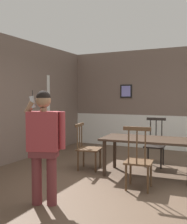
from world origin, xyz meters
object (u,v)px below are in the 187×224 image
at_px(chair_by_doorway, 138,160).
at_px(chair_opposite_corner, 155,144).
at_px(dining_table, 148,143).
at_px(chair_at_table_head, 87,147).
at_px(person_figure, 44,140).

xyz_separation_m(chair_by_doorway, chair_opposite_corner, (-0.11, 1.62, -0.01)).
height_order(dining_table, chair_at_table_head, chair_at_table_head).
xyz_separation_m(dining_table, chair_opposite_corner, (-0.05, 0.81, -0.16)).
relative_size(chair_at_table_head, chair_opposite_corner, 0.91).
bearing_deg(chair_at_table_head, chair_opposite_corner, 116.70).
bearing_deg(person_figure, chair_at_table_head, -100.86).
bearing_deg(person_figure, dining_table, -135.44).
bearing_deg(chair_by_doorway, chair_opposite_corner, 87.65).
bearing_deg(person_figure, chair_by_doorway, -150.49).
bearing_deg(dining_table, person_figure, -115.61).
height_order(chair_at_table_head, chair_opposite_corner, chair_opposite_corner).
relative_size(dining_table, person_figure, 1.11).
relative_size(chair_at_table_head, person_figure, 0.60).
bearing_deg(person_figure, chair_opposite_corner, -127.63).
distance_m(chair_at_table_head, chair_opposite_corner, 1.50).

